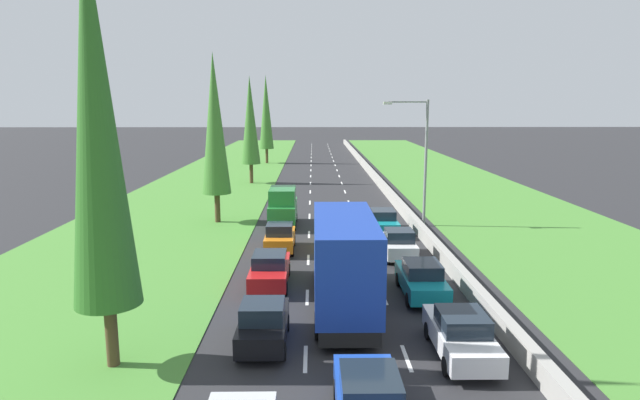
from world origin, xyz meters
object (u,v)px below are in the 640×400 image
poplar_tree_nearest (96,119)px  poplar_tree_third (250,120)px  green_van_left_lane (283,207)px  poplar_tree_second (215,124)px  white_sedan_right_lane (461,334)px  black_hatchback_left_lane (263,324)px  orange_hatchback_left_lane (280,237)px  red_sedan_left_lane (270,269)px  street_light_mast (421,154)px  teal_sedan_right_lane_fifth (383,221)px  poplar_tree_fourth (266,112)px  yellow_sedan_centre_lane (339,233)px  blue_box_truck_centre_lane (343,259)px  white_hatchback_right_lane (398,244)px  teal_sedan_right_lane (421,279)px

poplar_tree_nearest → poplar_tree_third: bearing=90.2°
green_van_left_lane → poplar_tree_second: bearing=164.8°
white_sedan_right_lane → poplar_tree_nearest: size_ratio=0.31×
white_sedan_right_lane → poplar_tree_nearest: bearing=-177.4°
black_hatchback_left_lane → orange_hatchback_left_lane: 12.82m
red_sedan_left_lane → street_light_mast: street_light_mast is taller
poplar_tree_second → orange_hatchback_left_lane: bearing=-57.5°
teal_sedan_right_lane_fifth → white_sedan_right_lane: bearing=-88.9°
black_hatchback_left_lane → poplar_tree_fourth: poplar_tree_fourth is taller
yellow_sedan_centre_lane → poplar_tree_second: poplar_tree_second is taller
red_sedan_left_lane → blue_box_truck_centre_lane: 4.76m
teal_sedan_right_lane_fifth → poplar_tree_fourth: 46.41m
white_hatchback_right_lane → green_van_left_lane: bearing=130.1°
orange_hatchback_left_lane → blue_box_truck_centre_lane: (3.25, -9.26, 1.35)m
blue_box_truck_centre_lane → poplar_tree_third: (-8.12, 37.46, 4.76)m
white_sedan_right_lane → green_van_left_lane: bearing=109.6°
white_sedan_right_lane → teal_sedan_right_lane: 6.00m
yellow_sedan_centre_lane → white_hatchback_right_lane: bearing=-41.4°
poplar_tree_nearest → poplar_tree_fourth: size_ratio=1.10×
green_van_left_lane → poplar_tree_fourth: (-4.71, 42.28, 6.13)m
teal_sedan_right_lane → white_hatchback_right_lane: size_ratio=1.15×
blue_box_truck_centre_lane → street_light_mast: size_ratio=1.04×
blue_box_truck_centre_lane → poplar_tree_nearest: (-7.98, -5.05, 6.03)m
red_sedan_left_lane → black_hatchback_left_lane: bearing=-87.5°
street_light_mast → white_sedan_right_lane: bearing=-97.1°
poplar_tree_second → poplar_tree_fourth: size_ratio=0.96×
yellow_sedan_centre_lane → teal_sedan_right_lane_fifth: bearing=46.6°
white_hatchback_right_lane → yellow_sedan_centre_lane: white_hatchback_right_lane is taller
black_hatchback_left_lane → poplar_tree_nearest: poplar_tree_nearest is taller
poplar_tree_nearest → teal_sedan_right_lane: bearing=29.3°
teal_sedan_right_lane → white_hatchback_right_lane: white_hatchback_right_lane is taller
red_sedan_left_lane → poplar_tree_third: poplar_tree_third is taller
green_van_left_lane → poplar_tree_third: (-4.69, 21.51, 5.54)m
red_sedan_left_lane → teal_sedan_right_lane_fifth: (6.84, 10.72, 0.00)m
orange_hatchback_left_lane → poplar_tree_fourth: (-4.90, 48.96, 6.70)m
white_hatchback_right_lane → poplar_tree_second: bearing=141.0°
blue_box_truck_centre_lane → red_sedan_left_lane: bearing=137.6°
blue_box_truck_centre_lane → yellow_sedan_centre_lane: size_ratio=2.09×
white_sedan_right_lane → blue_box_truck_centre_lane: (-3.83, 4.51, 1.37)m
white_hatchback_right_lane → teal_sedan_right_lane_fifth: white_hatchback_right_lane is taller
black_hatchback_left_lane → street_light_mast: (9.46, 19.45, 4.40)m
white_sedan_right_lane → teal_sedan_right_lane_fifth: (-0.36, 18.31, 0.00)m
white_hatchback_right_lane → poplar_tree_fourth: 52.36m
street_light_mast → poplar_tree_nearest: bearing=-124.4°
orange_hatchback_left_lane → street_light_mast: size_ratio=0.43×
green_van_left_lane → poplar_tree_fourth: size_ratio=0.38×
red_sedan_left_lane → yellow_sedan_centre_lane: 8.28m
black_hatchback_left_lane → white_hatchback_right_lane: bearing=59.2°
red_sedan_left_lane → poplar_tree_fourth: size_ratio=0.35×
orange_hatchback_left_lane → green_van_left_lane: 6.71m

